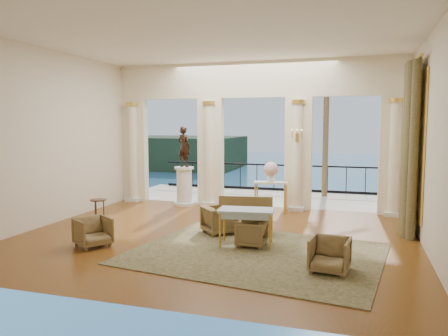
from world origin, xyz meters
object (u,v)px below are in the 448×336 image
(armchair_c, at_px, (251,232))
(armchair_d, at_px, (220,219))
(armchair_a, at_px, (93,230))
(pedestal, at_px, (184,187))
(settee, at_px, (245,215))
(statue, at_px, (184,147))
(console_table, at_px, (271,187))
(game_table, at_px, (246,213))
(side_table, at_px, (98,203))
(armchair_b, at_px, (330,253))

(armchair_c, bearing_deg, armchair_d, -130.76)
(armchair_a, xyz_separation_m, pedestal, (0.05, 4.99, 0.25))
(settee, relative_size, statue, 1.07)
(statue, distance_m, console_table, 3.14)
(armchair_c, distance_m, game_table, 0.42)
(armchair_c, relative_size, pedestal, 0.50)
(statue, relative_size, side_table, 1.91)
(armchair_b, distance_m, console_table, 5.16)
(pedestal, bearing_deg, console_table, -8.82)
(armchair_a, distance_m, armchair_b, 4.94)
(armchair_b, height_order, settee, settee)
(armchair_a, xyz_separation_m, settee, (2.82, 2.05, 0.08))
(armchair_c, xyz_separation_m, armchair_d, (-0.97, 0.84, 0.05))
(statue, bearing_deg, armchair_c, 150.20)
(armchair_d, relative_size, game_table, 0.59)
(armchair_c, height_order, settee, settee)
(armchair_b, relative_size, side_table, 1.01)
(settee, distance_m, pedestal, 4.04)
(settee, relative_size, pedestal, 1.12)
(armchair_b, bearing_deg, console_table, 119.35)
(game_table, bearing_deg, settee, 98.74)
(armchair_d, bearing_deg, armchair_b, -170.22)
(armchair_b, bearing_deg, game_table, 152.90)
(armchair_c, distance_m, console_table, 3.60)
(statue, bearing_deg, armchair_d, 146.61)
(armchair_b, relative_size, console_table, 0.67)
(side_table, bearing_deg, armchair_b, -17.95)
(settee, relative_size, side_table, 2.04)
(armchair_a, relative_size, pedestal, 0.56)
(statue, xyz_separation_m, console_table, (2.90, -0.45, -1.11))
(settee, bearing_deg, statue, 124.19)
(armchair_c, xyz_separation_m, settee, (-0.41, 1.07, 0.12))
(armchair_c, height_order, console_table, console_table)
(armchair_c, distance_m, settee, 1.15)
(armchair_a, height_order, game_table, game_table)
(settee, distance_m, console_table, 2.52)
(console_table, relative_size, side_table, 1.51)
(armchair_c, height_order, pedestal, pedestal)
(armchair_b, bearing_deg, armchair_c, 151.83)
(settee, bearing_deg, armchair_c, -77.85)
(armchair_b, bearing_deg, pedestal, 139.90)
(armchair_b, distance_m, statue, 7.29)
(armchair_b, distance_m, settee, 3.09)
(armchair_a, xyz_separation_m, console_table, (2.95, 4.54, 0.42))
(game_table, height_order, side_table, game_table)
(side_table, bearing_deg, armchair_a, -60.18)
(settee, bearing_deg, armchair_a, -153.02)
(game_table, height_order, pedestal, pedestal)
(settee, distance_m, statue, 4.29)
(side_table, bearing_deg, settee, 5.02)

